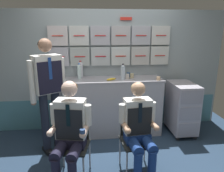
{
  "coord_description": "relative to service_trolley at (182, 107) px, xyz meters",
  "views": [
    {
      "loc": [
        -0.37,
        -2.43,
        1.82
      ],
      "look_at": [
        -0.06,
        0.43,
        1.05
      ],
      "focal_mm": 33.98,
      "sensor_mm": 36.0,
      "label": 1
    }
  ],
  "objects": [
    {
      "name": "crew_member_standing",
      "position": [
        -2.2,
        -0.33,
        0.53
      ],
      "size": [
        0.47,
        0.4,
        1.7
      ],
      "color": "black",
      "rests_on": "ground"
    },
    {
      "name": "water_bottle_short",
      "position": [
        -1.76,
        0.34,
        0.65
      ],
      "size": [
        0.08,
        0.08,
        0.29
      ],
      "color": "silver",
      "rests_on": "galley_counter"
    },
    {
      "name": "service_trolley",
      "position": [
        0.0,
        0.0,
        0.0
      ],
      "size": [
        0.4,
        0.65,
        0.92
      ],
      "color": "black",
      "rests_on": "ground"
    },
    {
      "name": "snack_banana",
      "position": [
        -1.25,
        0.04,
        0.53
      ],
      "size": [
        0.17,
        0.1,
        0.04
      ],
      "color": "yellow",
      "rests_on": "galley_counter"
    },
    {
      "name": "galley_counter",
      "position": [
        -1.29,
        0.16,
        0.01
      ],
      "size": [
        1.87,
        0.53,
        1.0
      ],
      "color": "#A8A6B0",
      "rests_on": "ground"
    },
    {
      "name": "galley_bulkhead",
      "position": [
        -1.23,
        0.44,
        0.61
      ],
      "size": [
        4.2,
        0.14,
        2.15
      ],
      "color": "#96A4AA",
      "rests_on": "ground"
    },
    {
      "name": "paper_cup_tan",
      "position": [
        -0.96,
        0.12,
        0.55
      ],
      "size": [
        0.06,
        0.06,
        0.09
      ],
      "color": "beige",
      "rests_on": "galley_counter"
    },
    {
      "name": "water_bottle_blue_cap",
      "position": [
        -2.08,
        0.26,
        0.63
      ],
      "size": [
        0.07,
        0.07,
        0.26
      ],
      "color": "silver",
      "rests_on": "galley_counter"
    },
    {
      "name": "water_bottle_tall",
      "position": [
        -1.04,
        0.1,
        0.63
      ],
      "size": [
        0.07,
        0.07,
        0.26
      ],
      "color": "silver",
      "rests_on": "galley_counter"
    },
    {
      "name": "folding_chair_left",
      "position": [
        -1.82,
        -0.9,
        0.02
      ],
      "size": [
        0.47,
        0.47,
        0.83
      ],
      "color": "#A8AAAF",
      "rests_on": "ground"
    },
    {
      "name": "water_bottle_clear",
      "position": [
        -1.77,
        0.21,
        0.63
      ],
      "size": [
        0.07,
        0.07,
        0.27
      ],
      "color": "silver",
      "rests_on": "galley_counter"
    },
    {
      "name": "paper_cup_blue",
      "position": [
        -0.46,
        -0.03,
        0.54
      ],
      "size": [
        0.06,
        0.06,
        0.06
      ],
      "color": "tan",
      "rests_on": "galley_counter"
    },
    {
      "name": "folding_chair_right",
      "position": [
        -1.03,
        -0.87,
        0.02
      ],
      "size": [
        0.44,
        0.44,
        0.83
      ],
      "color": "#A8AAAF",
      "rests_on": "ground"
    },
    {
      "name": "espresso_cup_small",
      "position": [
        -0.92,
        0.27,
        0.55
      ],
      "size": [
        0.06,
        0.06,
        0.08
      ],
      "color": "navy",
      "rests_on": "galley_counter"
    },
    {
      "name": "crew_member_left",
      "position": [
        -1.86,
        -1.05,
        0.19
      ],
      "size": [
        0.51,
        0.66,
        1.25
      ],
      "color": "black",
      "rests_on": "ground"
    },
    {
      "name": "coffee_cup_spare",
      "position": [
        -0.87,
        0.18,
        0.55
      ],
      "size": [
        0.07,
        0.07,
        0.08
      ],
      "color": "tan",
      "rests_on": "galley_counter"
    },
    {
      "name": "ground",
      "position": [
        -1.24,
        -0.93,
        -0.51
      ],
      "size": [
        4.8,
        4.8,
        0.04
      ],
      "primitive_type": "cube",
      "color": "#25384F"
    },
    {
      "name": "crew_member_right",
      "position": [
        -1.01,
        -1.03,
        0.16
      ],
      "size": [
        0.47,
        0.6,
        1.21
      ],
      "color": "black",
      "rests_on": "ground"
    }
  ]
}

